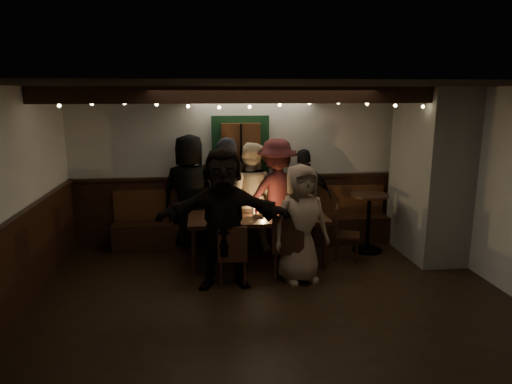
{
  "coord_description": "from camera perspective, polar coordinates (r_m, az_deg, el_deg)",
  "views": [
    {
      "loc": [
        -0.84,
        -5.07,
        2.53
      ],
      "look_at": [
        -0.04,
        1.6,
        1.05
      ],
      "focal_mm": 32.0,
      "sensor_mm": 36.0,
      "label": 1
    }
  ],
  "objects": [
    {
      "name": "chair_near_left",
      "position": [
        6.03,
        -2.95,
        -7.51
      ],
      "size": [
        0.4,
        0.4,
        0.84
      ],
      "color": "black",
      "rests_on": "ground"
    },
    {
      "name": "high_top",
      "position": [
        7.52,
        13.92,
        -2.83
      ],
      "size": [
        0.59,
        0.59,
        0.95
      ],
      "color": "black",
      "rests_on": "ground"
    },
    {
      "name": "person_b",
      "position": [
        7.28,
        -3.7,
        -0.35
      ],
      "size": [
        0.69,
        0.47,
        1.85
      ],
      "primitive_type": "imported",
      "rotation": [
        0.0,
        0.0,
        3.1
      ],
      "color": "black",
      "rests_on": "ground"
    },
    {
      "name": "person_d",
      "position": [
        7.38,
        2.6,
        -0.32
      ],
      "size": [
        1.29,
        0.92,
        1.81
      ],
      "primitive_type": "imported",
      "rotation": [
        0.0,
        0.0,
        3.37
      ],
      "color": "#41181A",
      "rests_on": "ground"
    },
    {
      "name": "person_a",
      "position": [
        7.42,
        -8.23,
        -0.09
      ],
      "size": [
        1.03,
        0.79,
        1.88
      ],
      "primitive_type": "imported",
      "rotation": [
        0.0,
        0.0,
        2.91
      ],
      "color": "black",
      "rests_on": "ground"
    },
    {
      "name": "room",
      "position": [
        6.92,
        9.32,
        0.11
      ],
      "size": [
        6.02,
        5.01,
        2.62
      ],
      "color": "black",
      "rests_on": "ground"
    },
    {
      "name": "chair_end",
      "position": [
        7.13,
        10.7,
        -4.63
      ],
      "size": [
        0.47,
        0.47,
        0.83
      ],
      "color": "black",
      "rests_on": "ground"
    },
    {
      "name": "dining_table",
      "position": [
        6.78,
        0.18,
        -3.52
      ],
      "size": [
        2.04,
        0.88,
        0.89
      ],
      "color": "black",
      "rests_on": "ground"
    },
    {
      "name": "chair_near_right",
      "position": [
        6.18,
        4.09,
        -6.49
      ],
      "size": [
        0.52,
        0.52,
        0.94
      ],
      "color": "black",
      "rests_on": "ground"
    },
    {
      "name": "person_f",
      "position": [
        5.94,
        -4.07,
        -3.24
      ],
      "size": [
        1.74,
        0.6,
        1.86
      ],
      "primitive_type": "imported",
      "rotation": [
        0.0,
        0.0,
        -0.03
      ],
      "color": "black",
      "rests_on": "ground"
    },
    {
      "name": "person_g",
      "position": [
        6.14,
        5.61,
        -3.96
      ],
      "size": [
        0.89,
        0.68,
        1.61
      ],
      "primitive_type": "imported",
      "rotation": [
        0.0,
        0.0,
        0.24
      ],
      "color": "#917661",
      "rests_on": "ground"
    },
    {
      "name": "person_e",
      "position": [
        7.63,
        6.02,
        -0.69
      ],
      "size": [
        0.96,
        0.42,
        1.62
      ],
      "primitive_type": "imported",
      "rotation": [
        0.0,
        0.0,
        3.17
      ],
      "color": "black",
      "rests_on": "ground"
    },
    {
      "name": "person_c",
      "position": [
        7.43,
        -0.73,
        -0.49
      ],
      "size": [
        1.01,
        0.9,
        1.74
      ],
      "primitive_type": "imported",
      "rotation": [
        0.0,
        0.0,
        2.81
      ],
      "color": "beige",
      "rests_on": "ground"
    }
  ]
}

